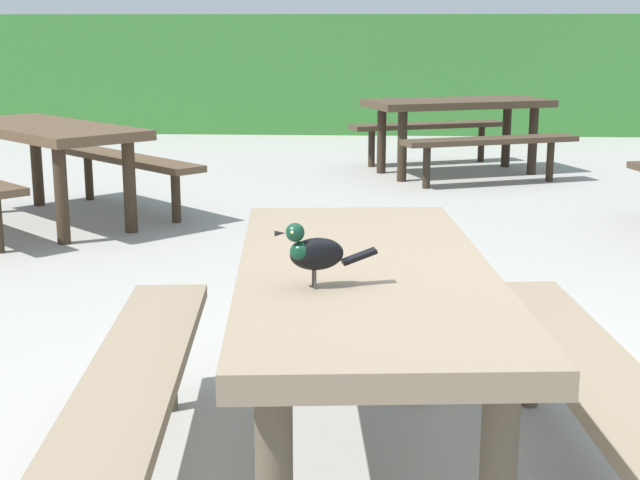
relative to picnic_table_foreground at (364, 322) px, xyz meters
The scene contains 5 objects.
hedge_wall 10.56m from the picnic_table_foreground, 88.38° to the left, with size 28.00×1.48×1.61m, color #387A33.
picnic_table_foreground is the anchor object (origin of this frame).
bird_grackle 0.41m from the picnic_table_foreground, 117.74° to the right, with size 0.28×0.12×0.18m.
picnic_table_mid_left 6.59m from the picnic_table_foreground, 82.60° to the left, with size 2.20×2.18×0.74m.
picnic_table_mid_right 4.63m from the picnic_table_foreground, 121.28° to the left, with size 2.40×2.40×0.74m.
Camera 1 is at (-0.28, -2.73, 1.44)m, focal length 51.70 mm.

